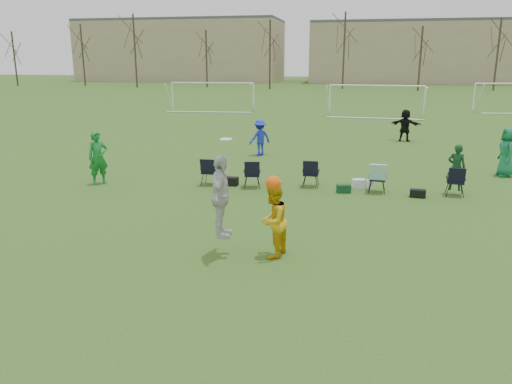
% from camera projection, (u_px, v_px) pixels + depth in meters
% --- Properties ---
extents(ground, '(260.00, 260.00, 0.00)m').
position_uv_depth(ground, '(214.00, 280.00, 10.15)').
color(ground, '#30531A').
rests_on(ground, ground).
extents(fielder_green_near, '(0.82, 0.81, 1.91)m').
position_uv_depth(fielder_green_near, '(98.00, 158.00, 17.78)').
color(fielder_green_near, '#157629').
rests_on(fielder_green_near, ground).
extents(fielder_blue, '(1.22, 1.18, 1.67)m').
position_uv_depth(fielder_blue, '(260.00, 138.00, 23.25)').
color(fielder_blue, '#1A2BC7').
rests_on(fielder_blue, ground).
extents(fielder_green_far, '(0.70, 0.98, 1.89)m').
position_uv_depth(fielder_green_far, '(507.00, 152.00, 19.01)').
color(fielder_green_far, '#136E41').
rests_on(fielder_green_far, ground).
extents(fielder_black, '(1.70, 1.00, 1.75)m').
position_uv_depth(fielder_black, '(405.00, 125.00, 27.32)').
color(fielder_black, black).
rests_on(fielder_black, ground).
extents(center_contest, '(1.82, 1.23, 2.71)m').
position_uv_depth(center_contest, '(247.00, 208.00, 11.12)').
color(center_contest, silver).
rests_on(center_contest, ground).
extents(sideline_setup, '(8.99, 1.52, 1.69)m').
position_uv_depth(sideline_setup, '(338.00, 175.00, 17.08)').
color(sideline_setup, '#103C1B').
rests_on(sideline_setup, ground).
extents(goal_left, '(7.39, 0.76, 2.46)m').
position_uv_depth(goal_left, '(213.00, 88.00, 43.80)').
color(goal_left, white).
rests_on(goal_left, ground).
extents(goal_mid, '(7.40, 0.63, 2.46)m').
position_uv_depth(goal_mid, '(377.00, 92.00, 39.19)').
color(goal_mid, white).
rests_on(goal_mid, ground).
extents(tree_line, '(110.28, 3.28, 11.40)m').
position_uv_depth(tree_line, '(345.00, 55.00, 74.94)').
color(tree_line, '#382B21').
rests_on(tree_line, ground).
extents(building_row, '(126.00, 16.00, 13.00)m').
position_uv_depth(building_row, '(383.00, 51.00, 98.22)').
color(building_row, tan).
rests_on(building_row, ground).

